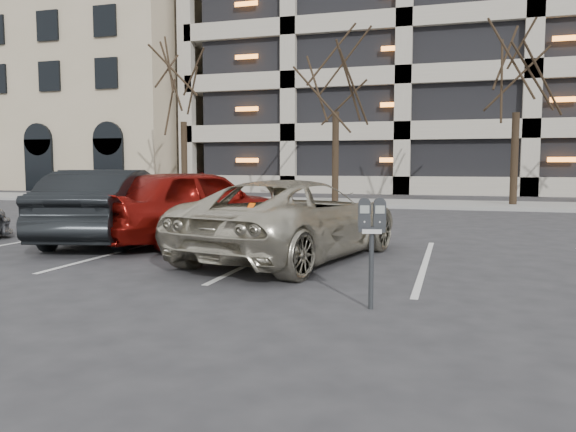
% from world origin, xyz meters
% --- Properties ---
extents(ground, '(140.00, 140.00, 0.00)m').
position_xyz_m(ground, '(0.00, 0.00, 0.00)').
color(ground, '#28282B').
rests_on(ground, ground).
extents(sidewalk, '(80.00, 4.00, 0.12)m').
position_xyz_m(sidewalk, '(0.00, 16.00, 0.06)').
color(sidewalk, gray).
rests_on(sidewalk, ground).
extents(stall_lines, '(16.90, 5.20, 0.00)m').
position_xyz_m(stall_lines, '(-1.40, 2.30, 0.01)').
color(stall_lines, silver).
rests_on(stall_lines, ground).
extents(office_building, '(26.00, 16.20, 15.00)m').
position_xyz_m(office_building, '(-28.00, 29.92, 7.49)').
color(office_building, tan).
rests_on(office_building, ground).
extents(tree_a, '(3.49, 3.49, 7.94)m').
position_xyz_m(tree_a, '(-10.00, 16.00, 5.73)').
color(tree_a, black).
rests_on(tree_a, ground).
extents(tree_b, '(3.76, 3.76, 8.54)m').
position_xyz_m(tree_b, '(-3.00, 16.00, 6.17)').
color(tree_b, black).
rests_on(tree_b, ground).
extents(tree_c, '(3.54, 3.54, 8.05)m').
position_xyz_m(tree_c, '(4.00, 16.00, 5.82)').
color(tree_c, black).
rests_on(tree_c, ground).
extents(parking_meter, '(0.34, 0.18, 1.25)m').
position_xyz_m(parking_meter, '(0.96, -0.88, 0.96)').
color(parking_meter, black).
rests_on(parking_meter, ground).
extents(suv_silver, '(3.42, 5.40, 1.39)m').
position_xyz_m(suv_silver, '(-0.85, 2.25, 0.69)').
color(suv_silver, '#BBB59F').
rests_on(suv_silver, ground).
extents(car_red, '(3.64, 5.03, 1.59)m').
position_xyz_m(car_red, '(-3.43, 3.58, 0.80)').
color(car_red, maroon).
rests_on(car_red, ground).
extents(car_dark, '(2.72, 4.93, 1.54)m').
position_xyz_m(car_dark, '(-5.21, 3.18, 0.77)').
color(car_dark, black).
rests_on(car_dark, ground).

